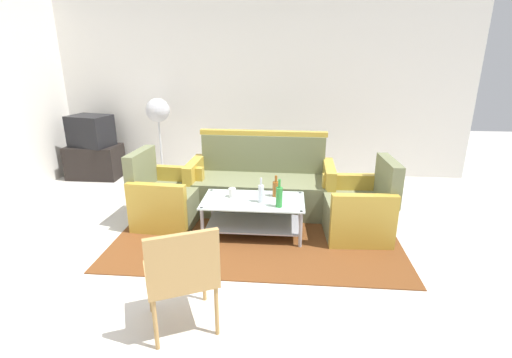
{
  "coord_description": "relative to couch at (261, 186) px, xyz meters",
  "views": [
    {
      "loc": [
        0.46,
        -3.0,
        1.92
      ],
      "look_at": [
        0.13,
        0.76,
        0.65
      ],
      "focal_mm": 26.39,
      "sensor_mm": 36.0,
      "label": 1
    }
  ],
  "objects": [
    {
      "name": "bottle_brown",
      "position": [
        0.21,
        -0.6,
        0.19
      ],
      "size": [
        0.07,
        0.07,
        0.24
      ],
      "color": "brown",
      "rests_on": "coffee_table"
    },
    {
      "name": "pedestal_fan",
      "position": [
        -1.66,
        1.11,
        0.7
      ],
      "size": [
        0.36,
        0.36,
        1.27
      ],
      "color": "#2D2D33",
      "rests_on": "ground"
    },
    {
      "name": "coffee_table",
      "position": [
        -0.03,
        -0.73,
        -0.04
      ],
      "size": [
        1.1,
        0.6,
        0.4
      ],
      "color": "silver",
      "rests_on": "rug"
    },
    {
      "name": "cup",
      "position": [
        -0.27,
        -0.66,
        0.14
      ],
      "size": [
        0.08,
        0.08,
        0.1
      ],
      "primitive_type": "cylinder",
      "color": "silver",
      "rests_on": "coffee_table"
    },
    {
      "name": "rug",
      "position": [
        0.02,
        -0.63,
        -0.31
      ],
      "size": [
        3.04,
        2.06,
        0.01
      ],
      "primitive_type": "cube",
      "color": "brown",
      "rests_on": "ground"
    },
    {
      "name": "bottle_green",
      "position": [
        0.25,
        -0.9,
        0.21
      ],
      "size": [
        0.07,
        0.07,
        0.3
      ],
      "color": "#2D8C38",
      "rests_on": "coffee_table"
    },
    {
      "name": "armchair_left",
      "position": [
        -1.09,
        -0.49,
        -0.03
      ],
      "size": [
        0.75,
        0.81,
        0.85
      ],
      "rotation": [
        0.0,
        0.0,
        -1.65
      ],
      "color": "#6B704C",
      "rests_on": "rug"
    },
    {
      "name": "wicker_chair",
      "position": [
        -0.38,
        -2.29,
        0.18
      ],
      "size": [
        0.64,
        0.64,
        0.84
      ],
      "rotation": [
        0.0,
        0.0,
        0.43
      ],
      "color": "#AD844C",
      "rests_on": "ground"
    },
    {
      "name": "bottle_clear",
      "position": [
        0.06,
        -0.78,
        0.2
      ],
      "size": [
        0.06,
        0.06,
        0.27
      ],
      "color": "silver",
      "rests_on": "coffee_table"
    },
    {
      "name": "couch",
      "position": [
        0.0,
        0.0,
        0.0
      ],
      "size": [
        1.82,
        0.78,
        0.96
      ],
      "rotation": [
        0.0,
        0.0,
        3.12
      ],
      "color": "#6B704C",
      "rests_on": "rug"
    },
    {
      "name": "wall_back",
      "position": [
        -0.13,
        1.57,
        1.08
      ],
      "size": [
        6.52,
        0.12,
        2.8
      ],
      "color": "silver",
      "rests_on": "ground"
    },
    {
      "name": "television",
      "position": [
        -2.75,
        1.06,
        0.44
      ],
      "size": [
        0.69,
        0.57,
        0.48
      ],
      "rotation": [
        0.0,
        0.0,
        2.9
      ],
      "color": "black",
      "rests_on": "tv_stand"
    },
    {
      "name": "ground_plane",
      "position": [
        -0.13,
        -1.49,
        -0.32
      ],
      "size": [
        14.0,
        14.0,
        0.0
      ],
      "primitive_type": "plane",
      "color": "beige"
    },
    {
      "name": "armchair_right",
      "position": [
        1.13,
        -0.62,
        -0.03
      ],
      "size": [
        0.74,
        0.79,
        0.85
      ],
      "rotation": [
        0.0,
        0.0,
        1.62
      ],
      "color": "#6B704C",
      "rests_on": "rug"
    },
    {
      "name": "tv_stand",
      "position": [
        -2.75,
        1.06,
        -0.06
      ],
      "size": [
        0.8,
        0.5,
        0.52
      ],
      "primitive_type": "cube",
      "color": "black",
      "rests_on": "ground"
    }
  ]
}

